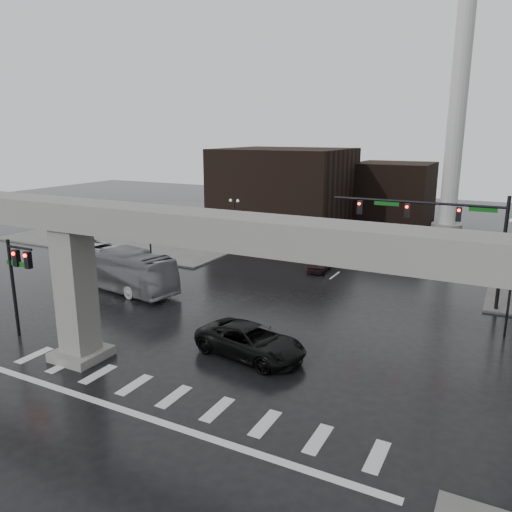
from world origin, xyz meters
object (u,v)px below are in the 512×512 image
at_px(city_bus, 117,268).
at_px(pickup_truck, 251,341).
at_px(far_car, 320,263).
at_px(signal_mast_arm, 445,224).

bearing_deg(city_bus, pickup_truck, -100.50).
bearing_deg(city_bus, far_car, -34.12).
bearing_deg(signal_mast_arm, city_bus, -160.68).
height_order(signal_mast_arm, pickup_truck, signal_mast_arm).
bearing_deg(far_car, signal_mast_arm, -28.62).
bearing_deg(signal_mast_arm, far_car, 158.83).
relative_size(pickup_truck, far_car, 1.57).
bearing_deg(signal_mast_arm, pickup_truck, -118.81).
height_order(city_bus, far_car, city_bus).
distance_m(city_bus, far_car, 17.55).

